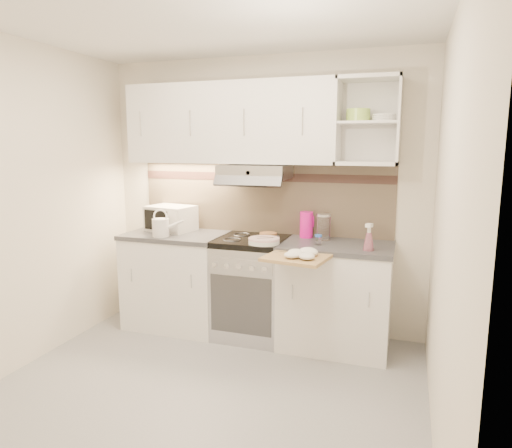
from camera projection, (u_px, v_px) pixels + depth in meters
name	position (u px, v px, depth m)	size (l,w,h in m)	color
ground	(200.00, 396.00, 3.15)	(3.00, 3.00, 0.00)	#939396
room_shell	(218.00, 157.00, 3.21)	(3.04, 2.84, 2.52)	silver
base_cabinet_left	(177.00, 281.00, 4.34)	(0.90, 0.60, 0.86)	white
worktop_left	(176.00, 235.00, 4.26)	(0.92, 0.62, 0.04)	#47474C
base_cabinet_right	(335.00, 298.00, 3.87)	(0.90, 0.60, 0.86)	white
worktop_right	(337.00, 246.00, 3.79)	(0.92, 0.62, 0.04)	#47474C
electric_range	(252.00, 287.00, 4.10)	(0.60, 0.60, 0.90)	#B7B7BC
microwave	(171.00, 218.00, 4.36)	(0.47, 0.39, 0.24)	silver
watering_can	(162.00, 227.00, 4.08)	(0.29, 0.15, 0.25)	silver
plate_stack	(264.00, 241.00, 3.80)	(0.26, 0.26, 0.06)	silver
bread_loaf	(268.00, 235.00, 4.07)	(0.15, 0.15, 0.04)	#9E7343
pink_pitcher	(306.00, 225.00, 4.04)	(0.12, 0.12, 0.23)	#E50F97
glass_jar	(324.00, 227.00, 3.92)	(0.12, 0.12, 0.23)	white
spice_jar	(318.00, 240.00, 3.75)	(0.06, 0.06, 0.08)	silver
spray_bottle	(369.00, 239.00, 3.54)	(0.09, 0.09, 0.23)	pink
cutting_board	(297.00, 257.00, 3.45)	(0.45, 0.41, 0.02)	tan
dish_towel	(302.00, 252.00, 3.40)	(0.26, 0.22, 0.07)	silver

